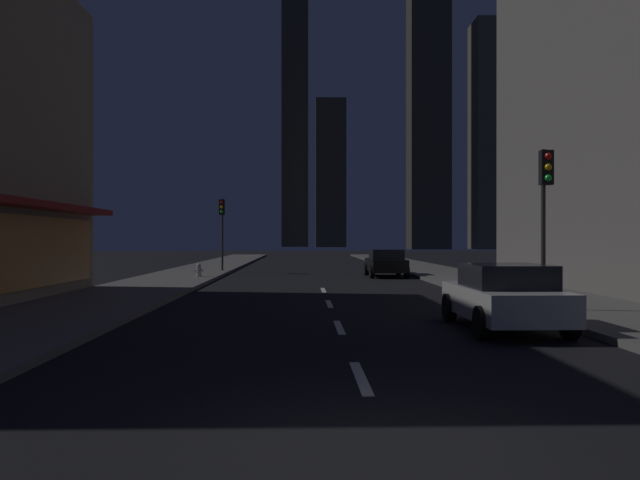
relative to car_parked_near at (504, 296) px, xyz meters
name	(u,v)px	position (x,y,z in m)	size (l,w,h in m)	color
ground_plane	(316,273)	(-3.60, 24.09, -0.79)	(78.00, 136.00, 0.10)	black
sidewalk_right	(433,271)	(3.40, 24.09, -0.67)	(4.00, 76.00, 0.15)	#605E59
sidewalk_left	(198,271)	(-10.60, 24.09, -0.67)	(4.00, 76.00, 0.15)	#605E59
lane_marking_center	(339,327)	(-3.60, 0.49, -0.73)	(0.16, 23.00, 0.01)	silver
skyscraper_distant_tall	(295,114)	(-6.10, 148.09, 33.01)	(6.64, 6.75, 67.50)	#3D3A2E
skyscraper_distant_mid	(331,174)	(2.64, 141.45, 17.17)	(7.31, 6.09, 35.81)	#413E31
skyscraper_distant_short	(428,99)	(19.97, 108.28, 28.08)	(7.61, 6.43, 57.65)	#3F3C2F
skyscraper_distant_slender	(491,136)	(32.48, 109.46, 21.36)	(7.26, 7.64, 44.20)	brown
car_parked_near	(504,296)	(0.00, 0.00, 0.00)	(1.98, 4.24, 1.45)	silver
car_parked_far	(386,263)	(0.00, 19.67, 0.00)	(1.98, 4.24, 1.45)	black
fire_hydrant_far_left	(199,270)	(-9.50, 17.66, -0.29)	(0.42, 0.30, 0.65)	#B2B2B2
traffic_light_near_right	(545,193)	(1.90, 2.57, 2.45)	(0.32, 0.48, 4.20)	#2D2D2D
traffic_light_far_left	(222,219)	(-9.10, 23.65, 2.45)	(0.32, 0.48, 4.20)	#2D2D2D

